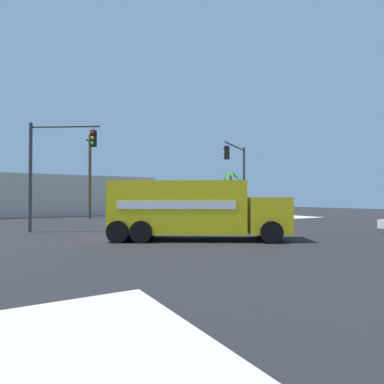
% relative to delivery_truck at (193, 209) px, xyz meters
% --- Properties ---
extents(ground_plane, '(100.00, 100.00, 0.00)m').
position_rel_delivery_truck_xyz_m(ground_plane, '(1.58, -0.02, -1.48)').
color(ground_plane, black).
extents(sidewalk_corner_far, '(10.58, 10.58, 0.14)m').
position_rel_delivery_truck_xyz_m(sidewalk_corner_far, '(13.97, 12.37, -1.41)').
color(sidewalk_corner_far, beige).
rests_on(sidewalk_corner_far, ground).
extents(delivery_truck, '(8.44, 6.62, 2.81)m').
position_rel_delivery_truck_xyz_m(delivery_truck, '(0.00, 0.00, 0.00)').
color(delivery_truck, yellow).
rests_on(delivery_truck, ground).
extents(traffic_light_primary, '(3.92, 2.67, 6.10)m').
position_rel_delivery_truck_xyz_m(traffic_light_primary, '(8.19, 6.68, 2.70)').
color(traffic_light_primary, '#38383D').
rests_on(traffic_light_primary, sidewalk_corner_far).
extents(traffic_light_secondary, '(3.60, 2.44, 6.49)m').
position_rel_delivery_truck_xyz_m(traffic_light_secondary, '(-5.48, 7.18, 2.77)').
color(traffic_light_secondary, '#38383D').
rests_on(traffic_light_secondary, ground).
extents(vending_machine_red, '(1.17, 1.14, 1.85)m').
position_rel_delivery_truck_xyz_m(vending_machine_red, '(12.51, 12.19, -0.41)').
color(vending_machine_red, yellow).
rests_on(vending_machine_red, sidewalk_corner_far).
extents(palm_tree_far, '(2.85, 2.80, 5.09)m').
position_rel_delivery_truck_xyz_m(palm_tree_far, '(15.27, 16.91, 2.20)').
color(palm_tree_far, '#7A6647').
rests_on(palm_tree_far, sidewalk_corner_far).
extents(utility_pole, '(1.20, 1.97, 8.33)m').
position_rel_delivery_truck_xyz_m(utility_pole, '(-0.46, 19.32, 2.83)').
color(utility_pole, brown).
rests_on(utility_pole, ground).
extents(building_backdrop, '(23.32, 6.00, 4.57)m').
position_rel_delivery_truck_xyz_m(building_backdrop, '(-3.22, 26.54, 0.81)').
color(building_backdrop, beige).
rests_on(building_backdrop, ground).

